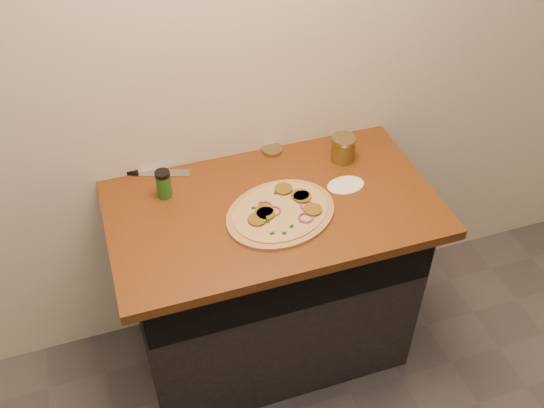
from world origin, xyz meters
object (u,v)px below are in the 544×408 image
object	(u,v)px
chefs_knife	(141,172)
pizza	(281,212)
spice_shaker	(164,184)
salsa_jar	(343,148)

from	to	relation	value
chefs_knife	pizza	bearing A→B (deg)	-41.50
chefs_knife	spice_shaker	world-z (taller)	spice_shaker
chefs_knife	salsa_jar	distance (m)	0.79
spice_shaker	chefs_knife	bearing A→B (deg)	112.34
chefs_knife	spice_shaker	size ratio (longest dim) A/B	2.82
chefs_knife	salsa_jar	size ratio (longest dim) A/B	2.98
pizza	salsa_jar	xyz separation A→B (m)	(0.34, 0.23, 0.04)
pizza	salsa_jar	distance (m)	0.41
spice_shaker	pizza	bearing A→B (deg)	-31.70
pizza	salsa_jar	world-z (taller)	salsa_jar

